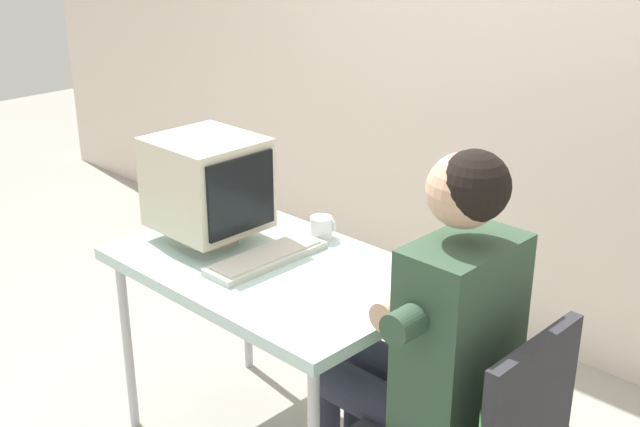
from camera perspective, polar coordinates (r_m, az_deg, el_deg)
wall_back at (r=3.51m, az=17.44°, el=13.26°), size 8.00×0.10×3.00m
desk at (r=2.83m, az=-3.38°, el=-4.62°), size 1.11×0.71×0.76m
crt_monitor at (r=2.94m, az=-7.90°, el=2.06°), size 0.38×0.34×0.39m
keyboard at (r=2.82m, az=-3.71°, el=-3.07°), size 0.15×0.46×0.03m
person_seated at (r=2.45m, az=7.60°, el=-8.65°), size 0.74×0.57×1.33m
desk_mug at (r=2.98m, az=0.13°, el=-1.02°), size 0.08×0.09×0.09m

